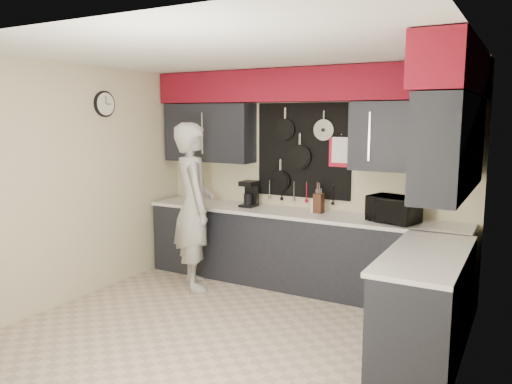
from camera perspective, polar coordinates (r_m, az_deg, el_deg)
The scene contains 10 objects.
ground at distance 4.99m, azimuth -2.61°, elevation -15.52°, with size 4.00×4.00×0.00m, color #C4B298.
back_wall_assembly at distance 5.96m, azimuth 5.51°, elevation 8.33°, with size 4.00×0.36×2.60m.
right_wall_assembly at distance 4.16m, azimuth 21.70°, elevation 6.69°, with size 0.36×3.50×2.60m.
left_wall_assembly at distance 5.90m, azimuth -19.35°, elevation 1.29°, with size 0.05×3.50×2.60m.
base_cabinets at distance 5.58m, azimuth 7.90°, elevation -7.92°, with size 3.95×2.20×0.92m.
microwave at distance 5.51m, azimuth 15.43°, elevation -1.91°, with size 0.51×0.34×0.28m, color black.
knife_block at distance 5.87m, azimuth 7.18°, elevation -1.28°, with size 0.10×0.10×0.23m, color #331610.
utensil_crock at distance 5.91m, azimuth 6.88°, elevation -1.53°, with size 0.13×0.13×0.16m, color white.
coffee_maker at distance 6.24m, azimuth -0.73°, elevation -0.13°, with size 0.18×0.22×0.32m.
person at distance 5.95m, azimuth -7.12°, elevation -1.63°, with size 0.72×0.47×1.97m, color beige.
Camera 1 is at (2.39, -3.87, 2.04)m, focal length 35.00 mm.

